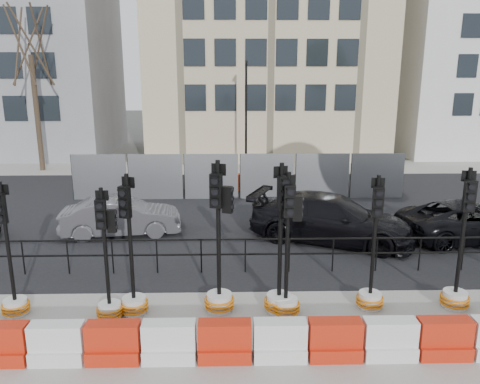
{
  "coord_description": "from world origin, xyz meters",
  "views": [
    {
      "loc": [
        -0.41,
        -10.7,
        5.32
      ],
      "look_at": [
        -0.1,
        3.0,
        1.84
      ],
      "focal_mm": 35.0,
      "sensor_mm": 36.0,
      "label": 1
    }
  ],
  "objects_px": {
    "traffic_signal_d": "(219,277)",
    "car_c": "(331,219)",
    "traffic_signal_a": "(13,289)",
    "traffic_signal_h": "(457,280)"
  },
  "relations": [
    {
      "from": "car_c",
      "to": "traffic_signal_a",
      "type": "bearing_deg",
      "value": 142.36
    },
    {
      "from": "traffic_signal_a",
      "to": "traffic_signal_h",
      "type": "bearing_deg",
      "value": 1.12
    },
    {
      "from": "traffic_signal_d",
      "to": "car_c",
      "type": "height_order",
      "value": "traffic_signal_d"
    },
    {
      "from": "traffic_signal_a",
      "to": "traffic_signal_d",
      "type": "relative_size",
      "value": 0.88
    },
    {
      "from": "traffic_signal_a",
      "to": "car_c",
      "type": "xyz_separation_m",
      "value": [
        8.16,
        4.64,
        0.12
      ]
    },
    {
      "from": "traffic_signal_h",
      "to": "car_c",
      "type": "relative_size",
      "value": 0.59
    },
    {
      "from": "traffic_signal_d",
      "to": "traffic_signal_h",
      "type": "bearing_deg",
      "value": 17.05
    },
    {
      "from": "traffic_signal_h",
      "to": "traffic_signal_d",
      "type": "bearing_deg",
      "value": -171.66
    },
    {
      "from": "traffic_signal_d",
      "to": "traffic_signal_h",
      "type": "xyz_separation_m",
      "value": [
        5.49,
        0.03,
        -0.15
      ]
    },
    {
      "from": "traffic_signal_d",
      "to": "car_c",
      "type": "bearing_deg",
      "value": 69.03
    }
  ]
}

